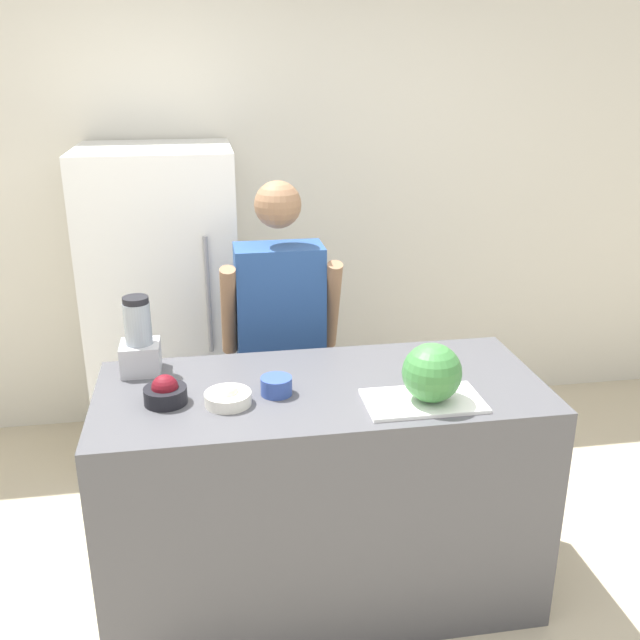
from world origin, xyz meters
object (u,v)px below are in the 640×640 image
object	(u,v)px
refrigerator	(165,306)
bowl_small_blue	(276,386)
bowl_cherries	(165,392)
bowl_cream	(228,397)
watermelon	(432,373)
blender	(139,342)
person	(281,348)

from	to	relation	value
refrigerator	bowl_small_blue	distance (m)	1.42
bowl_cherries	bowl_cream	world-z (taller)	bowl_cherries
watermelon	blender	world-z (taller)	blender
bowl_cherries	bowl_small_blue	distance (m)	0.40
refrigerator	bowl_cherries	size ratio (longest dim) A/B	10.91
person	bowl_small_blue	world-z (taller)	person
watermelon	bowl_small_blue	distance (m)	0.56
watermelon	bowl_cream	bearing A→B (deg)	170.98
refrigerator	bowl_cherries	distance (m)	1.35
blender	watermelon	bearing A→B (deg)	-23.56
person	bowl_small_blue	xyz separation A→B (m)	(-0.09, -0.71, 0.15)
bowl_small_blue	blender	xyz separation A→B (m)	(-0.50, 0.28, 0.09)
refrigerator	bowl_cherries	bearing A→B (deg)	-87.53
person	blender	distance (m)	0.77
refrigerator	blender	size ratio (longest dim) A/B	5.43
bowl_cherries	bowl_cream	bearing A→B (deg)	-12.29
refrigerator	watermelon	xyz separation A→B (m)	(0.99, -1.51, 0.21)
bowl_cream	person	bearing A→B (deg)	70.28
watermelon	bowl_small_blue	xyz separation A→B (m)	(-0.53, 0.17, -0.09)
refrigerator	blender	bearing A→B (deg)	-92.38
person	bowl_cherries	size ratio (longest dim) A/B	10.38
watermelon	bowl_small_blue	size ratio (longest dim) A/B	1.83
watermelon	blender	size ratio (longest dim) A/B	0.68
bowl_small_blue	bowl_cherries	bearing A→B (deg)	-179.28
watermelon	person	bearing A→B (deg)	116.52
refrigerator	bowl_cream	world-z (taller)	refrigerator
bowl_cherries	blender	xyz separation A→B (m)	(-0.10, 0.29, 0.08)
watermelon	bowl_cream	size ratio (longest dim) A/B	1.27
person	watermelon	bearing A→B (deg)	-63.48
refrigerator	watermelon	size ratio (longest dim) A/B	7.93
person	watermelon	world-z (taller)	person
bowl_cherries	blender	size ratio (longest dim) A/B	0.50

